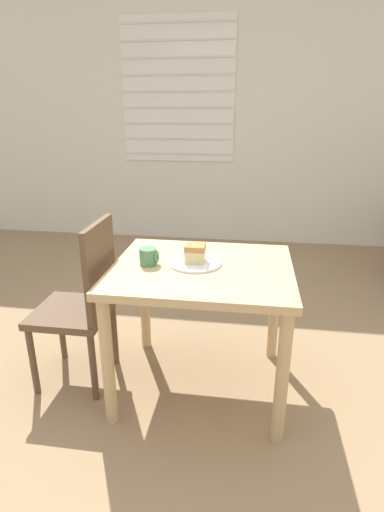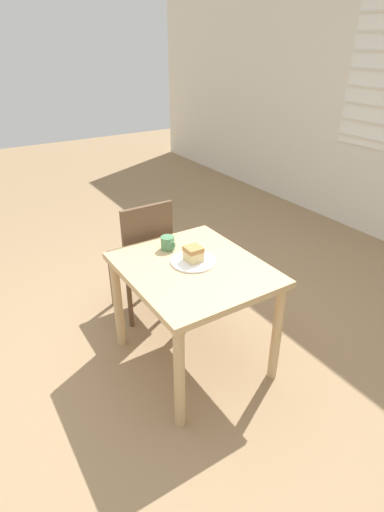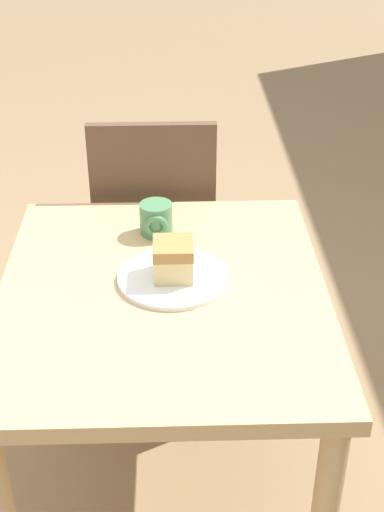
% 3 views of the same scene
% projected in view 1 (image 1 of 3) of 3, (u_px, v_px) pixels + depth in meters
% --- Properties ---
extents(ground_plane, '(14.00, 14.00, 0.00)m').
position_uv_depth(ground_plane, '(186.00, 421.00, 2.00)').
color(ground_plane, '#997A56').
extents(wall_back, '(10.00, 0.09, 2.80)m').
position_uv_depth(wall_back, '(229.00, 115.00, 4.33)').
color(wall_back, silver).
rests_on(wall_back, ground_plane).
extents(dining_table_near, '(0.91, 0.79, 0.72)m').
position_uv_depth(dining_table_near, '(202.00, 286.00, 2.06)').
color(dining_table_near, tan).
rests_on(dining_table_near, ground_plane).
extents(chair_near_window, '(0.40, 0.40, 0.94)m').
position_uv_depth(chair_near_window, '(84.00, 301.00, 2.16)').
color(chair_near_window, brown).
rests_on(chair_near_window, ground_plane).
extents(plate, '(0.27, 0.27, 0.01)m').
position_uv_depth(plate, '(196.00, 263.00, 2.05)').
color(plate, white).
rests_on(plate, dining_table_near).
extents(cake_slice, '(0.10, 0.10, 0.09)m').
position_uv_depth(cake_slice, '(195.00, 253.00, 2.03)').
color(cake_slice, '#E5CC89').
rests_on(cake_slice, plate).
extents(coffee_mug, '(0.10, 0.09, 0.09)m').
position_uv_depth(coffee_mug, '(149.00, 257.00, 2.03)').
color(coffee_mug, '#4C8456').
rests_on(coffee_mug, dining_table_near).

